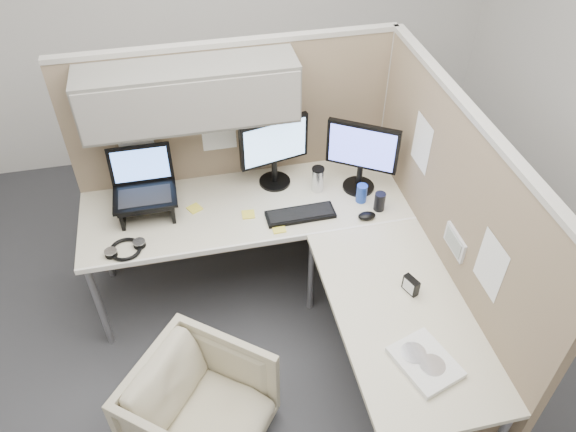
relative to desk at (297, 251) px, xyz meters
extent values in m
plane|color=#323337|center=(-0.12, -0.13, -0.69)|extent=(4.50, 4.50, 0.00)
cube|color=#8D775C|center=(-0.22, 0.77, 0.11)|extent=(2.00, 0.05, 1.60)
cube|color=#A8A399|center=(-0.22, 0.77, 0.93)|extent=(2.00, 0.06, 0.03)
cube|color=slate|center=(-0.47, 0.62, 0.73)|extent=(1.20, 0.34, 0.34)
cube|color=gray|center=(-0.47, 0.45, 0.73)|extent=(1.18, 0.01, 0.30)
plane|color=white|center=(-0.82, 0.75, 0.46)|extent=(0.26, 0.00, 0.26)
plane|color=white|center=(-0.32, 0.75, 0.39)|extent=(0.26, 0.00, 0.26)
cube|color=#8D775C|center=(0.78, -0.23, 0.11)|extent=(0.05, 2.00, 1.60)
cube|color=#A8A399|center=(0.78, -0.23, 0.93)|extent=(0.06, 2.00, 0.03)
cube|color=#A8A399|center=(0.78, 0.77, 0.11)|extent=(0.06, 0.06, 1.60)
cube|color=silver|center=(0.75, -0.38, 0.27)|extent=(0.02, 0.20, 0.12)
cube|color=gray|center=(0.73, -0.38, 0.27)|extent=(0.00, 0.16, 0.09)
plane|color=white|center=(0.75, 0.17, 0.51)|extent=(0.00, 0.26, 0.26)
plane|color=white|center=(0.75, -0.68, 0.41)|extent=(0.00, 0.26, 0.26)
cube|color=beige|center=(-0.22, 0.41, 0.03)|extent=(2.00, 0.68, 0.03)
cube|color=beige|center=(0.41, -0.58, 0.03)|extent=(0.68, 1.30, 0.03)
cube|color=white|center=(-0.22, 0.07, 0.03)|extent=(2.00, 0.02, 0.03)
cylinder|color=gray|center=(-1.17, 0.12, -0.34)|extent=(0.04, 0.04, 0.70)
cylinder|color=gray|center=(-1.17, 0.70, -0.34)|extent=(0.04, 0.04, 0.70)
cylinder|color=gray|center=(0.13, 0.12, -0.34)|extent=(0.04, 0.04, 0.70)
imported|color=beige|center=(-0.66, -0.64, -0.37)|extent=(0.84, 0.85, 0.64)
cylinder|color=black|center=(-0.01, 0.59, 0.05)|extent=(0.20, 0.20, 0.02)
cylinder|color=black|center=(-0.01, 0.59, 0.13)|extent=(0.04, 0.04, 0.15)
cube|color=black|center=(-0.01, 0.59, 0.36)|extent=(0.44, 0.13, 0.30)
cube|color=#91C3FB|center=(-0.01, 0.57, 0.36)|extent=(0.39, 0.09, 0.26)
cylinder|color=black|center=(0.50, 0.42, 0.05)|extent=(0.20, 0.20, 0.02)
cylinder|color=black|center=(0.50, 0.42, 0.13)|extent=(0.04, 0.04, 0.15)
cube|color=black|center=(0.50, 0.42, 0.36)|extent=(0.39, 0.27, 0.30)
cube|color=#5D6EFD|center=(0.49, 0.41, 0.36)|extent=(0.34, 0.22, 0.26)
cube|color=black|center=(-0.81, 0.45, 0.16)|extent=(0.32, 0.26, 0.02)
cube|color=black|center=(-0.96, 0.45, 0.11)|extent=(0.02, 0.24, 0.13)
cube|color=black|center=(-0.67, 0.45, 0.11)|extent=(0.02, 0.24, 0.13)
cube|color=black|center=(-0.81, 0.45, 0.18)|extent=(0.37, 0.26, 0.02)
cube|color=black|center=(-0.81, 0.60, 0.31)|extent=(0.37, 0.06, 0.24)
cube|color=#598CF2|center=(-0.81, 0.60, 0.31)|extent=(0.32, 0.04, 0.19)
cube|color=black|center=(0.08, 0.24, 0.05)|extent=(0.42, 0.15, 0.02)
ellipsoid|color=black|center=(0.46, 0.13, 0.06)|extent=(0.11, 0.07, 0.04)
cylinder|color=silver|center=(0.24, 0.46, 0.12)|extent=(0.08, 0.08, 0.16)
cylinder|color=black|center=(0.24, 0.46, 0.21)|extent=(0.08, 0.08, 0.01)
cylinder|color=black|center=(0.56, 0.20, 0.10)|extent=(0.07, 0.07, 0.12)
cylinder|color=#1E3FA5|center=(0.47, 0.29, 0.10)|extent=(0.07, 0.07, 0.12)
cube|color=yellow|center=(-0.23, 0.32, 0.05)|extent=(0.08, 0.08, 0.01)
cube|color=yellow|center=(-0.54, 0.44, 0.05)|extent=(0.10, 0.10, 0.01)
cube|color=yellow|center=(-0.07, 0.15, 0.05)|extent=(0.08, 0.08, 0.01)
torus|color=black|center=(-0.95, 0.16, 0.06)|extent=(0.22, 0.22, 0.02)
cylinder|color=black|center=(-1.03, 0.14, 0.06)|extent=(0.07, 0.07, 0.03)
cylinder|color=black|center=(-0.87, 0.19, 0.06)|extent=(0.07, 0.07, 0.03)
cube|color=white|center=(0.40, -0.89, 0.06)|extent=(0.32, 0.36, 0.03)
cylinder|color=silver|center=(0.42, -0.92, 0.07)|extent=(0.12, 0.12, 0.00)
cylinder|color=silver|center=(0.36, -0.84, 0.08)|extent=(0.12, 0.12, 0.00)
cube|color=black|center=(0.50, -0.46, 0.09)|extent=(0.07, 0.10, 0.09)
cube|color=white|center=(0.48, -0.46, 0.09)|extent=(0.03, 0.07, 0.07)
camera|label=1|loc=(-0.54, -2.19, 2.30)|focal=35.00mm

